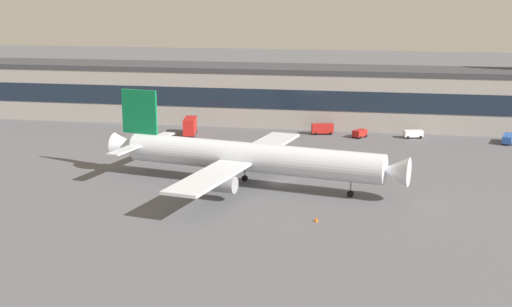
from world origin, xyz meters
TOP-DOWN VIEW (x-y plane):
  - ground_plane at (0.00, 0.00)m, footprint 600.00×600.00m
  - terminal_building at (0.00, 57.71)m, footprint 201.38×17.43m
  - airliner at (-4.94, -2.88)m, footprint 55.65×47.96m
  - belt_loader at (46.79, 42.52)m, footprint 3.58×6.70m
  - crew_van at (4.19, 44.91)m, footprint 5.57×3.38m
  - baggage_tug at (13.23, 42.67)m, footprint 3.61×4.11m
  - follow_me_car at (25.77, 44.39)m, footprint 4.76×3.05m
  - catering_truck at (-27.38, 38.19)m, footprint 3.76×7.53m
  - traffic_cone_0 at (9.22, -20.34)m, footprint 0.60×0.60m

SIDE VIEW (x-z plane):
  - ground_plane at x=0.00m, z-range 0.00..0.00m
  - traffic_cone_0 at x=9.22m, z-range 0.00..0.75m
  - baggage_tug at x=13.23m, z-range 0.16..2.01m
  - follow_me_car at x=25.77m, z-range 0.17..2.02m
  - belt_loader at x=46.79m, z-range 0.18..2.13m
  - crew_van at x=4.19m, z-range 0.18..2.73m
  - catering_truck at x=-27.38m, z-range 0.22..4.37m
  - airliner at x=-4.94m, z-range -2.82..13.25m
  - terminal_building at x=0.00m, z-range 0.02..15.03m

